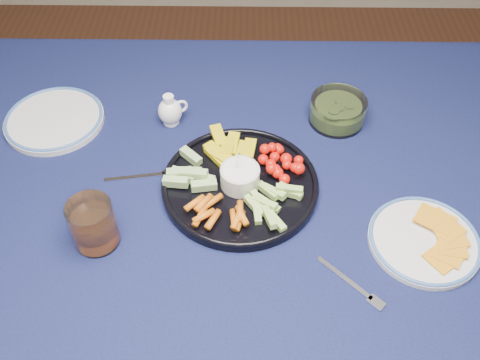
{
  "coord_description": "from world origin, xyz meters",
  "views": [
    {
      "loc": [
        0.02,
        -0.72,
        1.57
      ],
      "look_at": [
        0.01,
        -0.0,
        0.77
      ],
      "focal_mm": 40.0,
      "sensor_mm": 36.0,
      "label": 1
    }
  ],
  "objects_px": {
    "side_plate_extra": "(54,119)",
    "cheese_plate": "(425,239)",
    "creamer_pitcher": "(170,111)",
    "juice_tumbler": "(94,226)",
    "crudite_platter": "(239,183)",
    "pickle_bowl": "(337,112)",
    "dining_table": "(238,215)"
  },
  "relations": [
    {
      "from": "crudite_platter",
      "to": "cheese_plate",
      "type": "bearing_deg",
      "value": -20.53
    },
    {
      "from": "side_plate_extra",
      "to": "juice_tumbler",
      "type": "bearing_deg",
      "value": -63.62
    },
    {
      "from": "creamer_pitcher",
      "to": "cheese_plate",
      "type": "height_order",
      "value": "creamer_pitcher"
    },
    {
      "from": "juice_tumbler",
      "to": "side_plate_extra",
      "type": "relative_size",
      "value": 0.44
    },
    {
      "from": "cheese_plate",
      "to": "juice_tumbler",
      "type": "height_order",
      "value": "juice_tumbler"
    },
    {
      "from": "dining_table",
      "to": "creamer_pitcher",
      "type": "xyz_separation_m",
      "value": [
        -0.15,
        0.2,
        0.12
      ]
    },
    {
      "from": "dining_table",
      "to": "creamer_pitcher",
      "type": "bearing_deg",
      "value": 127.58
    },
    {
      "from": "dining_table",
      "to": "juice_tumbler",
      "type": "bearing_deg",
      "value": -152.77
    },
    {
      "from": "dining_table",
      "to": "pickle_bowl",
      "type": "bearing_deg",
      "value": 43.39
    },
    {
      "from": "cheese_plate",
      "to": "juice_tumbler",
      "type": "bearing_deg",
      "value": -179.74
    },
    {
      "from": "creamer_pitcher",
      "to": "pickle_bowl",
      "type": "bearing_deg",
      "value": 1.61
    },
    {
      "from": "side_plate_extra",
      "to": "pickle_bowl",
      "type": "bearing_deg",
      "value": 1.46
    },
    {
      "from": "pickle_bowl",
      "to": "juice_tumbler",
      "type": "distance_m",
      "value": 0.59
    },
    {
      "from": "creamer_pitcher",
      "to": "side_plate_extra",
      "type": "xyz_separation_m",
      "value": [
        -0.27,
        -0.01,
        -0.02
      ]
    },
    {
      "from": "pickle_bowl",
      "to": "side_plate_extra",
      "type": "xyz_separation_m",
      "value": [
        -0.65,
        -0.02,
        -0.02
      ]
    },
    {
      "from": "creamer_pitcher",
      "to": "dining_table",
      "type": "bearing_deg",
      "value": -52.42
    },
    {
      "from": "crudite_platter",
      "to": "side_plate_extra",
      "type": "xyz_separation_m",
      "value": [
        -0.43,
        0.2,
        -0.01
      ]
    },
    {
      "from": "cheese_plate",
      "to": "pickle_bowl",
      "type": "bearing_deg",
      "value": 110.43
    },
    {
      "from": "crudite_platter",
      "to": "side_plate_extra",
      "type": "relative_size",
      "value": 1.42
    },
    {
      "from": "cheese_plate",
      "to": "creamer_pitcher",
      "type": "bearing_deg",
      "value": 146.75
    },
    {
      "from": "creamer_pitcher",
      "to": "pickle_bowl",
      "type": "height_order",
      "value": "creamer_pitcher"
    },
    {
      "from": "side_plate_extra",
      "to": "dining_table",
      "type": "bearing_deg",
      "value": -24.79
    },
    {
      "from": "juice_tumbler",
      "to": "pickle_bowl",
      "type": "bearing_deg",
      "value": 35.53
    },
    {
      "from": "creamer_pitcher",
      "to": "juice_tumbler",
      "type": "xyz_separation_m",
      "value": [
        -0.1,
        -0.33,
        0.01
      ]
    },
    {
      "from": "pickle_bowl",
      "to": "side_plate_extra",
      "type": "height_order",
      "value": "pickle_bowl"
    },
    {
      "from": "creamer_pitcher",
      "to": "crudite_platter",
      "type": "bearing_deg",
      "value": -51.91
    },
    {
      "from": "pickle_bowl",
      "to": "juice_tumbler",
      "type": "relative_size",
      "value": 1.28
    },
    {
      "from": "cheese_plate",
      "to": "juice_tumbler",
      "type": "distance_m",
      "value": 0.61
    },
    {
      "from": "side_plate_extra",
      "to": "cheese_plate",
      "type": "bearing_deg",
      "value": -22.84
    },
    {
      "from": "creamer_pitcher",
      "to": "pickle_bowl",
      "type": "distance_m",
      "value": 0.38
    },
    {
      "from": "creamer_pitcher",
      "to": "cheese_plate",
      "type": "xyz_separation_m",
      "value": [
        0.51,
        -0.33,
        -0.02
      ]
    },
    {
      "from": "dining_table",
      "to": "juice_tumbler",
      "type": "height_order",
      "value": "juice_tumbler"
    }
  ]
}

